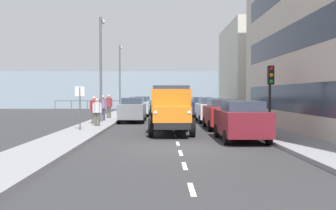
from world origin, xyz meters
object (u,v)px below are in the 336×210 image
at_px(street_sign, 80,100).
at_px(car_red_kerbside_1, 221,113).
at_px(traffic_light_near, 270,84).
at_px(lamp_post_far, 120,73).
at_px(car_grey_oppositeside_0, 133,109).
at_px(lamp_post_promenade, 101,60).
at_px(car_teal_oppositeside_2, 143,104).
at_px(car_maroon_kerbside_near, 241,120).
at_px(truck_vintage_orange, 171,111).
at_px(pedestrian_couple_b, 109,104).
at_px(car_navy_kerbside_3, 201,106).
at_px(pedestrian_couple_a, 103,106).
at_px(pedestrian_strolling, 97,110).
at_px(car_silver_oppositeside_1, 139,106).
at_px(car_white_kerbside_2, 210,110).
at_px(pedestrian_near_railing, 94,108).

bearing_deg(street_sign, car_red_kerbside_1, -166.01).
distance_m(traffic_light_near, lamp_post_far, 22.22).
bearing_deg(street_sign, car_grey_oppositeside_0, -106.47).
bearing_deg(traffic_light_near, lamp_post_promenade, -38.14).
relative_size(car_teal_oppositeside_2, lamp_post_promenade, 0.60).
relative_size(car_maroon_kerbside_near, car_red_kerbside_1, 0.98).
bearing_deg(traffic_light_near, truck_vintage_orange, -12.18).
relative_size(car_red_kerbside_1, pedestrian_couple_b, 2.21).
bearing_deg(pedestrian_couple_b, lamp_post_promenade, 90.44).
distance_m(car_navy_kerbside_3, lamp_post_far, 9.97).
bearing_deg(lamp_post_promenade, pedestrian_couple_a, -86.34).
bearing_deg(pedestrian_strolling, truck_vintage_orange, 144.89).
distance_m(car_silver_oppositeside_1, car_teal_oppositeside_2, 6.08).
distance_m(car_white_kerbside_2, car_silver_oppositeside_1, 8.92).
bearing_deg(car_navy_kerbside_3, pedestrian_couple_a, 40.27).
height_order(car_grey_oppositeside_0, pedestrian_couple_a, pedestrian_couple_a).
xyz_separation_m(car_white_kerbside_2, car_grey_oppositeside_0, (5.47, -0.30, -0.00)).
relative_size(car_navy_kerbside_3, lamp_post_far, 0.66).
bearing_deg(car_red_kerbside_1, car_silver_oppositeside_1, -65.58).
bearing_deg(car_maroon_kerbside_near, lamp_post_far, -70.61).
distance_m(car_navy_kerbside_3, pedestrian_couple_b, 8.35).
xyz_separation_m(lamp_post_far, street_sign, (-0.07, 18.49, -2.48)).
bearing_deg(car_silver_oppositeside_1, car_red_kerbside_1, 114.42).
distance_m(car_silver_oppositeside_1, street_sign, 14.13).
relative_size(car_maroon_kerbside_near, traffic_light_near, 1.22).
xyz_separation_m(truck_vintage_orange, car_navy_kerbside_3, (-2.92, -13.56, -0.28)).
xyz_separation_m(traffic_light_near, lamp_post_far, (9.45, -20.04, 1.69)).
bearing_deg(car_maroon_kerbside_near, traffic_light_near, -135.10).
xyz_separation_m(pedestrian_couple_a, street_sign, (0.09, 6.66, 0.49)).
bearing_deg(car_navy_kerbside_3, lamp_post_far, -35.45).
xyz_separation_m(car_red_kerbside_1, car_grey_oppositeside_0, (5.47, -5.31, 0.00)).
distance_m(car_navy_kerbside_3, car_silver_oppositeside_1, 5.55).
height_order(lamp_post_promenade, lamp_post_far, lamp_post_promenade).
distance_m(pedestrian_near_railing, street_sign, 4.17).
distance_m(car_maroon_kerbside_near, pedestrian_near_railing, 10.68).
height_order(pedestrian_couple_b, traffic_light_near, traffic_light_near).
height_order(car_white_kerbside_2, lamp_post_promenade, lamp_post_promenade).
bearing_deg(lamp_post_far, car_grey_oppositeside_0, 101.03).
bearing_deg(street_sign, lamp_post_far, -89.77).
height_order(car_white_kerbside_2, street_sign, street_sign).
distance_m(car_silver_oppositeside_1, pedestrian_strolling, 11.64).
height_order(car_red_kerbside_1, car_grey_oppositeside_0, same).
relative_size(car_red_kerbside_1, car_grey_oppositeside_0, 0.90).
bearing_deg(pedestrian_couple_a, pedestrian_strolling, 94.86).
xyz_separation_m(car_silver_oppositeside_1, pedestrian_strolling, (1.68, 11.51, 0.18)).
xyz_separation_m(car_red_kerbside_1, car_silver_oppositeside_1, (5.47, -12.06, 0.00)).
bearing_deg(pedestrian_strolling, car_white_kerbside_2, -148.02).
bearing_deg(car_grey_oppositeside_0, car_teal_oppositeside_2, -90.00).
height_order(pedestrian_couple_b, lamp_post_far, lamp_post_far).
distance_m(car_red_kerbside_1, street_sign, 7.87).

